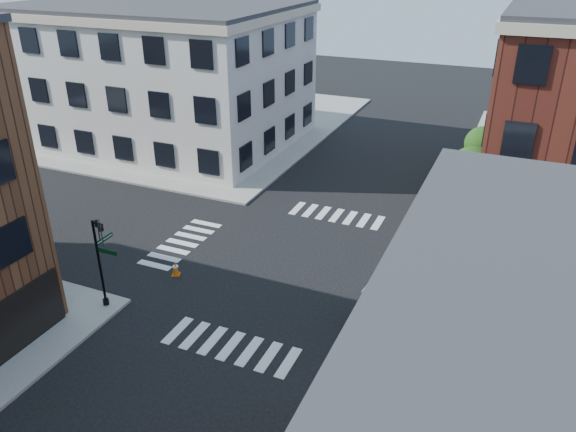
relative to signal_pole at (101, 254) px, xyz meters
The scene contains 8 objects.
ground 9.90m from the signal_pole, 44.81° to the left, with size 120.00×120.00×0.00m, color black.
sidewalk_nw 31.27m from the signal_pole, 117.29° to the left, with size 30.00×30.00×0.15m, color gray.
building_nw 25.92m from the signal_pole, 118.43° to the left, with size 22.00×16.00×11.00m, color beige.
tree_near 21.94m from the signal_pole, 49.38° to the left, with size 2.69×2.69×4.49m.
tree_far 26.78m from the signal_pole, 57.77° to the left, with size 2.43×2.43×4.07m.
signal_pole is the anchor object (origin of this frame).
box_truck 15.94m from the signal_pole, 11.26° to the left, with size 7.85×3.07×3.48m.
traffic_cone 4.60m from the signal_pole, 69.83° to the left, with size 0.54×0.54×0.77m.
Camera 1 is at (9.88, -23.66, 15.56)m, focal length 35.00 mm.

